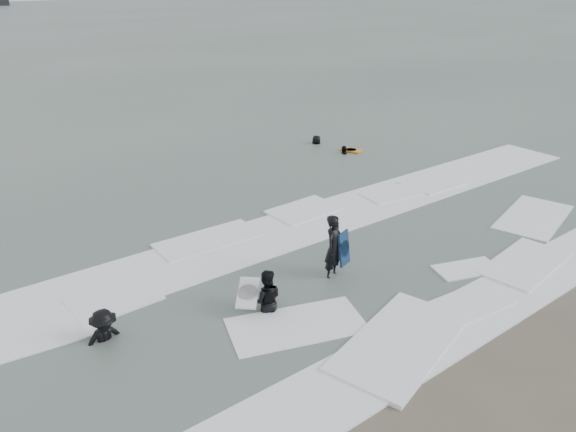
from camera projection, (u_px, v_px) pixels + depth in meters
ground at (413, 325)px, 13.43m from camera, size 320.00×320.00×0.00m
surfer_centre at (333, 277)px, 15.53m from camera, size 0.81×0.68×1.88m
surfer_wading at (266, 310)px, 14.03m from camera, size 1.02×0.96×1.67m
surfer_breaker at (106, 343)px, 12.81m from camera, size 1.15×0.72×1.71m
surfer_right_near at (344, 155)px, 25.76m from camera, size 0.89×0.95×1.57m
surfer_right_far at (317, 145)px, 27.24m from camera, size 0.92×0.78×1.60m
surf_foam at (315, 264)px, 16.13m from camera, size 30.03×9.06×0.09m
bodyboards at (323, 213)px, 18.39m from camera, size 11.97×9.30×1.25m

